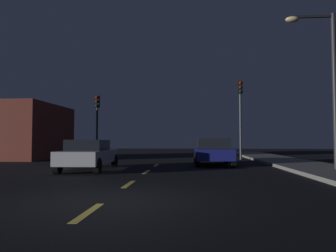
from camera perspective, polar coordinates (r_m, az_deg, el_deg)
The scene contains 12 objects.
ground_plane at distance 14.16m, azimuth -3.52°, elevation -7.93°, with size 80.00×80.00×0.00m, color black.
sidewalk_curb_right at distance 15.11m, azimuth 26.19°, elevation -7.05°, with size 3.00×40.00×0.15m, color gray.
lane_stripe_nearest at distance 6.21m, azimuth -14.00°, elevation -14.66°, with size 0.16×1.60×0.01m, color #EACC4C.
lane_stripe_second at distance 9.84m, azimuth -6.99°, elevation -10.22°, with size 0.16×1.60×0.01m, color #EACC4C.
lane_stripe_third at distance 13.57m, azimuth -3.86°, elevation -8.15°, with size 0.16×1.60×0.01m, color #EACC4C.
lane_stripe_fourth at distance 17.32m, azimuth -2.10°, elevation -6.95°, with size 0.16×1.60×0.01m, color #EACC4C.
traffic_signal_left at distance 23.67m, azimuth -12.50°, elevation 2.07°, with size 0.32×0.38×4.58m.
traffic_signal_right at distance 23.00m, azimuth 12.74°, elevation 3.68°, with size 0.32×0.38×5.50m.
car_stopped_ahead at distance 17.48m, azimuth 8.01°, elevation -4.50°, with size 2.03×4.01×1.43m.
car_adjacent_lane at distance 14.68m, azimuth -13.85°, elevation -4.92°, with size 1.96×4.55×1.35m.
street_lamp_right at distance 14.95m, azimuth 26.28°, elevation 8.16°, with size 2.04×0.36×6.61m.
storefront_left at distance 25.75m, azimuth -23.36°, elevation -0.93°, with size 4.02×7.20×3.96m, color maroon.
Camera 1 is at (1.87, -6.97, 1.30)m, focal length 34.27 mm.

